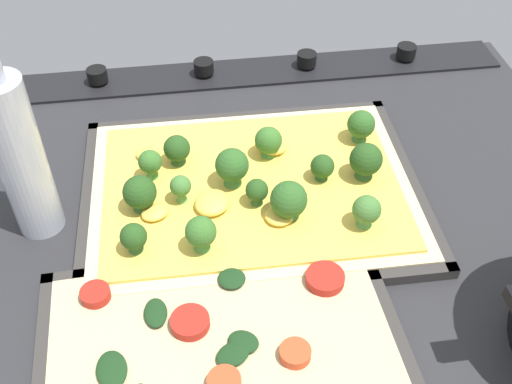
{
  "coord_description": "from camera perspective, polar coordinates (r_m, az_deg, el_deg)",
  "views": [
    {
      "loc": [
        10.62,
        43.85,
        49.53
      ],
      "look_at": [
        4.24,
        -1.36,
        5.78
      ],
      "focal_mm": 43.74,
      "sensor_mm": 36.0,
      "label": 1
    }
  ],
  "objects": [
    {
      "name": "oil_bottle",
      "position": [
        0.66,
        -20.83,
        3.22
      ],
      "size": [
        4.83,
        4.83,
        23.54
      ],
      "color": "#B7BCC6",
      "rests_on": "ground_plane"
    },
    {
      "name": "baking_tray_back",
      "position": [
        0.58,
        -3.03,
        -14.62
      ],
      "size": [
        33.75,
        24.22,
        1.3
      ],
      "color": "#33302D",
      "rests_on": "ground_plane"
    },
    {
      "name": "stove_control_panel",
      "position": [
        0.91,
        -0.03,
        11.12
      ],
      "size": [
        70.82,
        7.0,
        2.6
      ],
      "color": "black",
      "rests_on": "ground_plane"
    },
    {
      "name": "baking_tray_front",
      "position": [
        0.71,
        -0.38,
        -0.18
      ],
      "size": [
        38.4,
        29.39,
        1.3
      ],
      "color": "#33302D",
      "rests_on": "ground_plane"
    },
    {
      "name": "broccoli_pizza",
      "position": [
        0.69,
        -0.33,
        0.62
      ],
      "size": [
        35.97,
        26.96,
        6.03
      ],
      "color": "beige",
      "rests_on": "baking_tray_front"
    },
    {
      "name": "veggie_pizza_back",
      "position": [
        0.57,
        -3.4,
        -14.41
      ],
      "size": [
        31.26,
        21.73,
        1.9
      ],
      "color": "tan",
      "rests_on": "baking_tray_back"
    },
    {
      "name": "ground_plane",
      "position": [
        0.68,
        3.71,
        -4.86
      ],
      "size": [
        73.77,
        70.6,
        3.0
      ],
      "primitive_type": "cube",
      "color": "#28282B"
    }
  ]
}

